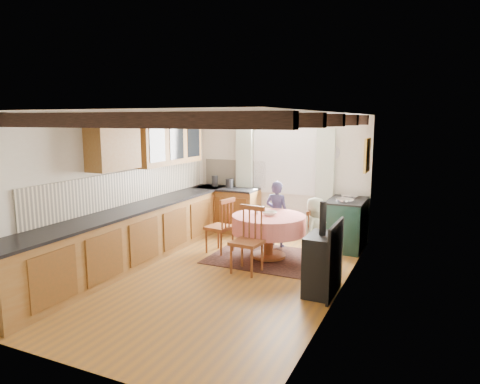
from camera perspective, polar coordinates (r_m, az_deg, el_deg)
The scene contains 40 objects.
floor at distance 6.63m, azimuth -2.94°, elevation -10.90°, with size 3.60×5.50×0.00m, color #A66D26.
ceiling at distance 6.22m, azimuth -3.13°, elevation 10.31°, with size 3.60×5.50×0.00m, color white.
wall_back at distance 8.81m, azimuth 5.30°, elevation 2.23°, with size 3.60×0.00×2.40m, color silver.
wall_front at distance 4.14m, azimuth -21.10°, elevation -6.72°, with size 3.60×0.00×2.40m, color silver.
wall_left at distance 7.32m, azimuth -15.62°, elevation 0.42°, with size 0.00×5.50×2.40m, color silver.
wall_right at distance 5.72m, azimuth 13.17°, elevation -1.96°, with size 0.00×5.50×2.40m, color silver.
beam_a at distance 4.54m, azimuth -15.11°, elevation 9.16°, with size 3.60×0.16×0.16m, color black.
beam_b at distance 5.35m, azimuth -8.18°, elevation 9.39°, with size 3.60×0.16×0.16m, color black.
beam_c at distance 6.21m, azimuth -3.12°, elevation 9.48°, with size 3.60×0.16×0.16m, color black.
beam_d at distance 7.12m, azimuth 0.68°, elevation 9.50°, with size 3.60×0.16×0.16m, color black.
beam_e at distance 8.04m, azimuth 3.62°, elevation 9.48°, with size 3.60×0.16×0.16m, color black.
splash_left at distance 7.53m, azimuth -14.03°, elevation 0.74°, with size 0.02×4.50×0.55m, color beige.
splash_back at distance 9.17m, azimuth -0.65°, elevation 2.55°, with size 1.40×0.02×0.55m, color beige.
base_cabinet_left at distance 7.28m, azimuth -13.54°, elevation -5.65°, with size 0.60×5.30×0.88m, color olive.
base_cabinet_back at distance 9.07m, azimuth -1.68°, elevation -2.40°, with size 1.30×0.60×0.88m, color olive.
worktop_left at distance 7.17m, azimuth -13.55°, elevation -2.12°, with size 0.64×5.30×0.04m, color black.
worktop_back at distance 8.97m, azimuth -1.75°, elevation 0.45°, with size 1.30×0.64×0.04m, color black.
wall_cabinet_glass at distance 8.09m, azimuth -9.41°, elevation 6.83°, with size 0.34×1.80×0.90m, color olive.
wall_cabinet_solid at distance 6.90m, azimuth -16.40°, elevation 5.71°, with size 0.34×0.90×0.70m, color olive.
window_frame at distance 8.73m, azimuth 5.93°, elevation 4.79°, with size 1.34×0.03×1.54m, color white.
window_pane at distance 8.73m, azimuth 5.94°, elevation 4.79°, with size 1.20×0.01×1.40m, color white.
curtain_left at distance 9.01m, azimuth 0.58°, elevation 1.79°, with size 0.35×0.10×2.10m, color #B8BEA5.
curtain_right at distance 8.47m, azimuth 11.14°, elevation 1.11°, with size 0.35×0.10×2.10m, color #B8BEA5.
curtain_rod at distance 8.62m, azimuth 5.82°, elevation 8.72°, with size 0.03×0.03×2.00m, color black.
wall_picture at distance 7.90m, azimuth 16.48°, elevation 4.69°, with size 0.04×0.50×0.60m, color gold.
wall_plate at distance 8.45m, azimuth 12.04°, elevation 5.15°, with size 0.30×0.30×0.02m, color silver.
rug at distance 7.40m, azimuth 3.77°, elevation -8.66°, with size 1.92×1.49×0.01m, color black.
dining_table at distance 7.30m, azimuth 3.81°, elevation -5.94°, with size 1.23×1.23×0.74m, color #F2736C, non-canonical shape.
chair_near at distance 6.58m, azimuth 0.90°, elevation -6.38°, with size 0.44×0.46×1.02m, color brown, non-canonical shape.
chair_left at distance 7.57m, azimuth -2.72°, elevation -4.40°, with size 0.42×0.44×0.98m, color brown, non-canonical shape.
chair_right at distance 6.99m, azimuth 10.62°, elevation -6.05°, with size 0.39×0.41×0.91m, color brown, non-canonical shape.
aga_range at distance 8.07m, azimuth 13.87°, elevation -4.05°, with size 0.64×1.00×0.92m, color #163129, non-canonical shape.
cast_iron_stove at distance 5.87m, azimuth 10.78°, elevation -7.30°, with size 0.38×0.63×1.26m, color black, non-canonical shape.
child_far at distance 7.93m, azimuth 4.89°, elevation -2.91°, with size 0.45×0.29×1.22m, color navy.
child_right at distance 6.99m, azimuth 9.86°, elevation -5.18°, with size 0.54×0.35×1.11m, color beige.
bowl_a at distance 7.22m, azimuth 3.97°, elevation -2.84°, with size 0.24×0.24×0.06m, color silver.
bowl_b at distance 7.19m, azimuth 3.79°, elevation -2.88°, with size 0.20×0.20×0.06m, color silver.
cup at distance 7.33m, azimuth 2.20°, elevation -2.52°, with size 0.09×0.09×0.09m, color silver.
canister_tall at distance 9.14m, azimuth -3.36°, elevation 1.47°, with size 0.13×0.13×0.23m, color #262628.
canister_wide at distance 8.98m, azimuth -1.40°, elevation 1.19°, with size 0.16×0.16×0.18m, color #262628.
Camera 1 is at (2.89, -5.50, 2.31)m, focal length 32.27 mm.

